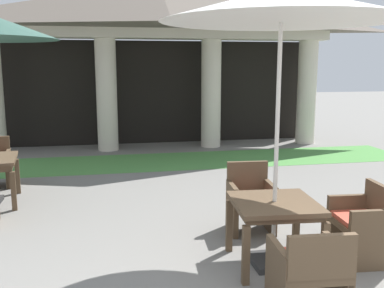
# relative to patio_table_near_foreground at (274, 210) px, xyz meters

# --- Properties ---
(background_pavilion) EXTENTS (9.14, 2.99, 4.09)m
(background_pavilion) POSITION_rel_patio_table_near_foreground_xyz_m (-0.37, 6.96, 2.53)
(background_pavilion) COLOR beige
(background_pavilion) RESTS_ON ground
(lawn_strip) EXTENTS (10.94, 1.83, 0.01)m
(lawn_strip) POSITION_rel_patio_table_near_foreground_xyz_m (-0.37, 5.27, -0.60)
(lawn_strip) COLOR #519347
(lawn_strip) RESTS_ON ground
(patio_table_near_foreground) EXTENTS (0.93, 0.93, 0.71)m
(patio_table_near_foreground) POSITION_rel_patio_table_near_foreground_xyz_m (0.00, 0.00, 0.00)
(patio_table_near_foreground) COLOR brown
(patio_table_near_foreground) RESTS_ON ground
(patio_umbrella_near_foreground) EXTENTS (2.40, 2.40, 2.92)m
(patio_umbrella_near_foreground) POSITION_rel_patio_table_near_foreground_xyz_m (-0.00, -0.00, 2.06)
(patio_umbrella_near_foreground) COLOR #2D2D2D
(patio_umbrella_near_foreground) RESTS_ON ground
(patio_chair_near_foreground_east) EXTENTS (0.54, 0.63, 0.84)m
(patio_chair_near_foreground_east) POSITION_rel_patio_table_near_foreground_xyz_m (0.99, -0.07, -0.20)
(patio_chair_near_foreground_east) COLOR brown
(patio_chair_near_foreground_east) RESTS_ON ground
(patio_chair_near_foreground_north) EXTENTS (0.59, 0.54, 0.87)m
(patio_chair_near_foreground_north) POSITION_rel_patio_table_near_foreground_xyz_m (0.07, 0.99, -0.21)
(patio_chair_near_foreground_north) COLOR brown
(patio_chair_near_foreground_north) RESTS_ON ground
(patio_chair_near_foreground_south) EXTENTS (0.62, 0.60, 0.82)m
(patio_chair_near_foreground_south) POSITION_rel_patio_table_near_foreground_xyz_m (-0.07, -0.99, -0.21)
(patio_chair_near_foreground_south) COLOR brown
(patio_chair_near_foreground_south) RESTS_ON ground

